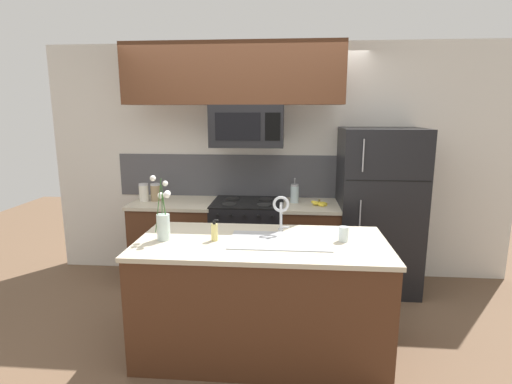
% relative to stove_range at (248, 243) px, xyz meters
% --- Properties ---
extents(ground_plane, '(10.00, 10.00, 0.00)m').
position_rel_stove_range_xyz_m(ground_plane, '(-0.00, -0.90, -0.46)').
color(ground_plane, brown).
extents(rear_partition, '(5.20, 0.10, 2.60)m').
position_rel_stove_range_xyz_m(rear_partition, '(0.30, 0.38, 0.84)').
color(rear_partition, silver).
rests_on(rear_partition, ground).
extents(splash_band, '(3.06, 0.01, 0.48)m').
position_rel_stove_range_xyz_m(splash_band, '(-0.00, 0.32, 0.69)').
color(splash_band, '#4C4C51').
rests_on(splash_band, rear_partition).
extents(back_counter_left, '(0.89, 0.65, 0.91)m').
position_rel_stove_range_xyz_m(back_counter_left, '(-0.81, 0.00, -0.01)').
color(back_counter_left, '#4C2B19').
rests_on(back_counter_left, ground).
extents(back_counter_right, '(0.61, 0.65, 0.91)m').
position_rel_stove_range_xyz_m(back_counter_right, '(0.67, 0.00, -0.01)').
color(back_counter_right, '#4C2B19').
rests_on(back_counter_right, ground).
extents(stove_range, '(0.76, 0.64, 0.93)m').
position_rel_stove_range_xyz_m(stove_range, '(0.00, 0.00, 0.00)').
color(stove_range, black).
rests_on(stove_range, ground).
extents(microwave, '(0.74, 0.40, 0.42)m').
position_rel_stove_range_xyz_m(microwave, '(0.00, -0.02, 1.26)').
color(microwave, black).
extents(upper_cabinet_band, '(2.20, 0.34, 0.60)m').
position_rel_stove_range_xyz_m(upper_cabinet_band, '(-0.14, -0.05, 1.78)').
color(upper_cabinet_band, '#4C2B19').
extents(refrigerator, '(0.82, 0.74, 1.71)m').
position_rel_stove_range_xyz_m(refrigerator, '(1.37, 0.02, 0.39)').
color(refrigerator, black).
rests_on(refrigerator, ground).
extents(storage_jar_tall, '(0.10, 0.10, 0.19)m').
position_rel_stove_range_xyz_m(storage_jar_tall, '(-1.14, -0.01, 0.55)').
color(storage_jar_tall, silver).
rests_on(storage_jar_tall, back_counter_left).
extents(storage_jar_medium, '(0.10, 0.10, 0.19)m').
position_rel_stove_range_xyz_m(storage_jar_medium, '(-1.02, 0.02, 0.54)').
color(storage_jar_medium, '#997F5B').
rests_on(storage_jar_medium, back_counter_left).
extents(banana_bunch, '(0.19, 0.16, 0.08)m').
position_rel_stove_range_xyz_m(banana_bunch, '(0.75, -0.06, 0.47)').
color(banana_bunch, yellow).
rests_on(banana_bunch, back_counter_right).
extents(french_press, '(0.09, 0.09, 0.27)m').
position_rel_stove_range_xyz_m(french_press, '(0.50, 0.06, 0.55)').
color(french_press, silver).
rests_on(french_press, back_counter_right).
extents(island_counter, '(1.90, 0.90, 0.91)m').
position_rel_stove_range_xyz_m(island_counter, '(0.23, -1.25, -0.01)').
color(island_counter, '#4C2B19').
rests_on(island_counter, ground).
extents(kitchen_sink, '(0.76, 0.44, 0.16)m').
position_rel_stove_range_xyz_m(kitchen_sink, '(0.37, -1.25, 0.38)').
color(kitchen_sink, '#ADAFB5').
rests_on(kitchen_sink, island_counter).
extents(sink_faucet, '(0.14, 0.14, 0.31)m').
position_rel_stove_range_xyz_m(sink_faucet, '(0.38, -1.03, 0.65)').
color(sink_faucet, '#B7BABF').
rests_on(sink_faucet, island_counter).
extents(dish_soap_bottle, '(0.06, 0.05, 0.16)m').
position_rel_stove_range_xyz_m(dish_soap_bottle, '(-0.12, -1.28, 0.52)').
color(dish_soap_bottle, '#DBCC75').
rests_on(dish_soap_bottle, island_counter).
extents(drinking_glass, '(0.07, 0.07, 0.11)m').
position_rel_stove_range_xyz_m(drinking_glass, '(0.85, -1.21, 0.50)').
color(drinking_glass, silver).
rests_on(drinking_glass, island_counter).
extents(flower_vase, '(0.15, 0.14, 0.50)m').
position_rel_stove_range_xyz_m(flower_vase, '(-0.51, -1.29, 0.59)').
color(flower_vase, silver).
rests_on(flower_vase, island_counter).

